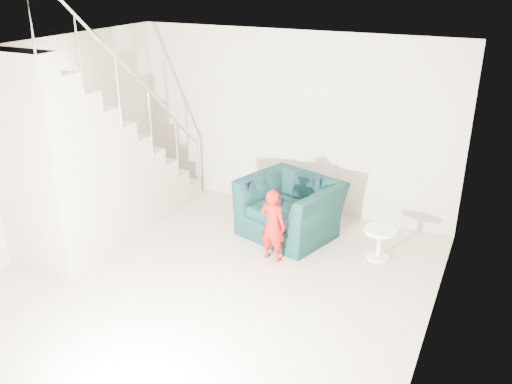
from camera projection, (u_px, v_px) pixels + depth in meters
floor at (200, 293)px, 6.32m from camera, size 5.50×5.50×0.00m
ceiling at (189, 58)px, 5.27m from camera, size 5.50×5.50×0.00m
back_wall at (292, 123)px, 8.08m from camera, size 5.00×0.00×5.00m
left_wall at (24, 153)px, 6.79m from camera, size 0.00×5.50×5.50m
right_wall at (436, 232)px, 4.80m from camera, size 0.00×5.50×5.50m
armchair at (290, 208)px, 7.54m from camera, size 1.50×1.40×0.80m
toddler at (273, 225)px, 6.86m from camera, size 0.38×0.28×0.97m
side_table at (380, 238)px, 6.96m from camera, size 0.42×0.42×0.42m
staircase at (90, 175)px, 7.20m from camera, size 1.02×3.03×3.62m
cushion at (308, 187)px, 7.62m from camera, size 0.40×0.19×0.39m
throw at (254, 196)px, 7.69m from camera, size 0.05×0.49×0.55m
phone at (282, 201)px, 6.66m from camera, size 0.04×0.05×0.10m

